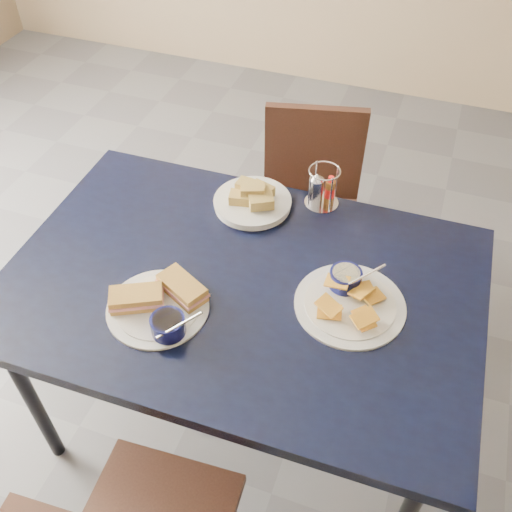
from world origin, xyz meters
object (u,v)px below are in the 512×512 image
(sandwich_plate, at_px, (161,304))
(bread_basket, at_px, (253,200))
(plantain_plate, at_px, (349,296))
(condiment_caddy, at_px, (321,189))
(dining_table, at_px, (242,294))
(chair_far, at_px, (315,197))

(sandwich_plate, relative_size, bread_basket, 1.23)
(sandwich_plate, distance_m, plantain_plate, 0.51)
(condiment_caddy, bearing_deg, dining_table, -106.81)
(plantain_plate, bearing_deg, dining_table, -174.73)
(condiment_caddy, bearing_deg, plantain_plate, -64.39)
(chair_far, distance_m, sandwich_plate, 0.99)
(chair_far, distance_m, condiment_caddy, 0.49)
(plantain_plate, distance_m, bread_basket, 0.48)
(sandwich_plate, distance_m, condiment_caddy, 0.64)
(dining_table, bearing_deg, chair_far, 87.85)
(dining_table, relative_size, plantain_plate, 4.48)
(dining_table, bearing_deg, condiment_caddy, 73.19)
(chair_far, height_order, condiment_caddy, condiment_caddy)
(bread_basket, distance_m, condiment_caddy, 0.22)
(plantain_plate, relative_size, bread_basket, 1.23)
(dining_table, bearing_deg, sandwich_plate, -133.77)
(chair_far, relative_size, sandwich_plate, 2.73)
(bread_basket, bearing_deg, sandwich_plate, -99.90)
(dining_table, distance_m, chair_far, 0.79)
(plantain_plate, distance_m, condiment_caddy, 0.42)
(bread_basket, bearing_deg, plantain_plate, -37.21)
(chair_far, bearing_deg, plantain_plate, -69.35)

